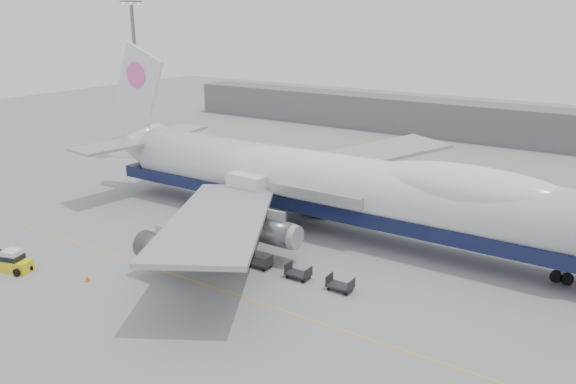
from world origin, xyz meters
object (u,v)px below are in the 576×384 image
Objects in this scene: baggage_tug at (15,262)px; ground_worker at (2,258)px; catering_truck at (249,196)px; airliner at (328,182)px.

ground_worker is at bearing 169.00° from baggage_tug.
catering_truck is 24.93m from baggage_tug.
airliner is 32.56m from baggage_tug.
catering_truck reaches higher than baggage_tug.
catering_truck is 3.29× the size of ground_worker.
airliner is at bearing 36.65° from baggage_tug.
baggage_tug is at bearing -114.32° from catering_truck.
airliner is 33.85m from ground_worker.
airliner reaches higher than ground_worker.
airliner is 21.20× the size of baggage_tug.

